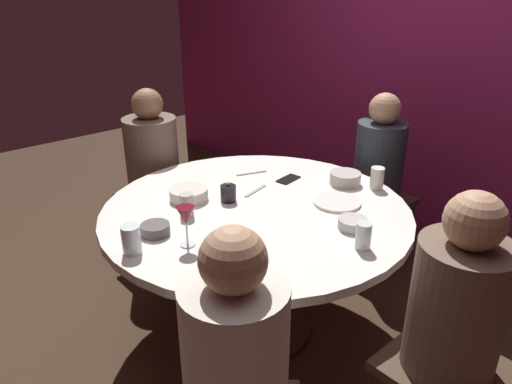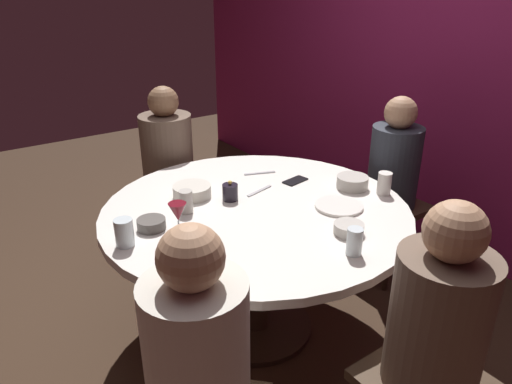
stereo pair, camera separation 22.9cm
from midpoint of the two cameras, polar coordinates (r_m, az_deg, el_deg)
name	(u,v)px [view 1 (the left image)]	position (r m, az deg, el deg)	size (l,w,h in m)	color
ground_plane	(256,327)	(2.72, -2.50, -15.86)	(8.00, 8.00, 0.00)	#382619
back_wall	(445,54)	(3.38, 19.73, 15.18)	(6.00, 0.10, 2.60)	maroon
dining_table	(256,231)	(2.38, -2.76, -4.69)	(1.49, 1.49, 0.73)	silver
seated_diner_left	(152,159)	(3.09, -14.34, 3.82)	(0.40, 0.40, 1.15)	#3F2D1E
seated_diner_back	(379,163)	(3.02, 12.35, 3.34)	(0.40, 0.40, 1.14)	#3F2D1E
seated_diner_right	(456,310)	(1.77, 19.31, -13.23)	(0.40, 0.40, 1.15)	#3F2D1E
seated_diner_front_right	(235,365)	(1.48, -7.17, -19.91)	(0.57, 0.57, 1.17)	#3F2D1E
candle_holder	(228,193)	(2.38, -6.08, -0.21)	(0.08, 0.08, 0.10)	black
wine_glass	(186,217)	(1.98, -11.64, -3.07)	(0.08, 0.08, 0.18)	silver
dinner_plate	(337,202)	(2.37, 6.91, -1.26)	(0.23, 0.23, 0.01)	silver
cell_phone	(288,179)	(2.63, 1.39, 1.49)	(0.07, 0.14, 0.01)	black
bowl_serving_large	(189,194)	(2.43, -10.69, -0.28)	(0.19, 0.19, 0.06)	beige
bowl_salad_center	(345,178)	(2.59, 8.12, 1.58)	(0.17, 0.17, 0.06)	#B2ADA3
bowl_small_white	(353,223)	(2.14, 8.47, -3.81)	(0.13, 0.13, 0.05)	#B2ADA3
bowl_sauce_side	(155,229)	(2.14, -14.93, -4.38)	(0.13, 0.13, 0.05)	#4C4742
cup_near_candle	(233,268)	(1.78, -6.51, -9.10)	(0.06, 0.06, 0.09)	#4C4742
cup_by_left_diner	(131,240)	(2.01, -17.82, -5.50)	(0.08, 0.08, 0.12)	silver
cup_by_right_diner	(363,236)	(1.97, 9.46, -5.27)	(0.06, 0.06, 0.11)	silver
cup_center_front	(187,205)	(2.25, -11.16, -1.58)	(0.06, 0.06, 0.11)	#B2ADA3
cup_far_edge	(377,178)	(2.55, 11.76, 1.57)	(0.07, 0.07, 0.12)	silver
fork_near_plate	(251,173)	(2.72, -2.96, 2.22)	(0.02, 0.18, 0.01)	#B7B7BC
knife_near_plate	(255,191)	(2.49, -2.69, 0.09)	(0.02, 0.18, 0.01)	#B7B7BC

